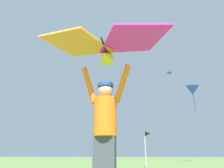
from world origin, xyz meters
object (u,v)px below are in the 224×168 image
(distant_kite_teal_mid_right, at_px, (118,27))
(distant_kite_blue_high_left, at_px, (193,90))
(kite_flyer_person, at_px, (105,128))
(distant_kite_orange_mid_left, at_px, (114,111))
(distant_kite_blue_far_center, at_px, (169,73))
(distant_kite_black_low_left, at_px, (110,46))
(marker_flag, at_px, (147,136))
(held_stunt_kite, at_px, (105,44))

(distant_kite_teal_mid_right, distance_m, distant_kite_blue_high_left, 11.14)
(kite_flyer_person, bearing_deg, distant_kite_blue_high_left, 67.07)
(distant_kite_orange_mid_left, height_order, distant_kite_blue_high_left, distant_kite_orange_mid_left)
(distant_kite_blue_far_center, bearing_deg, distant_kite_black_low_left, 162.67)
(kite_flyer_person, distance_m, distant_kite_orange_mid_left, 33.96)
(distant_kite_orange_mid_left, relative_size, distant_kite_blue_high_left, 0.58)
(distant_kite_teal_mid_right, bearing_deg, distant_kite_black_low_left, 99.91)
(distant_kite_blue_high_left, relative_size, distant_kite_blue_far_center, 3.81)
(distant_kite_orange_mid_left, distance_m, distant_kite_black_low_left, 12.08)
(marker_flag, bearing_deg, distant_kite_orange_mid_left, 97.33)
(distant_kite_blue_far_center, relative_size, marker_flag, 0.45)
(distant_kite_teal_mid_right, xyz_separation_m, distant_kite_blue_high_left, (7.09, -1.44, -8.47))
(held_stunt_kite, relative_size, marker_flag, 1.32)
(distant_kite_blue_high_left, relative_size, distant_kite_black_low_left, 3.50)
(marker_flag, bearing_deg, distant_kite_blue_far_center, 73.11)
(kite_flyer_person, relative_size, marker_flag, 1.17)
(kite_flyer_person, height_order, held_stunt_kite, held_stunt_kite)
(distant_kite_black_low_left, bearing_deg, distant_kite_blue_high_left, -54.79)
(distant_kite_teal_mid_right, relative_size, distant_kite_blue_far_center, 1.23)
(distant_kite_black_low_left, height_order, marker_flag, distant_kite_black_low_left)
(distant_kite_black_low_left, bearing_deg, kite_flyer_person, -84.86)
(distant_kite_blue_high_left, bearing_deg, distant_kite_black_low_left, 125.21)
(held_stunt_kite, xyz_separation_m, distant_kite_blue_far_center, (6.87, 25.48, 10.08))
(distant_kite_teal_mid_right, distance_m, distant_kite_black_low_left, 12.40)
(distant_kite_orange_mid_left, bearing_deg, held_stunt_kite, -86.32)
(distant_kite_teal_mid_right, bearing_deg, kite_flyer_person, -88.14)
(distant_kite_blue_high_left, distance_m, marker_flag, 11.24)
(held_stunt_kite, relative_size, distant_kite_orange_mid_left, 1.34)
(kite_flyer_person, xyz_separation_m, held_stunt_kite, (-0.01, -0.10, 1.33))
(held_stunt_kite, bearing_deg, distant_kite_blue_high_left, 67.18)
(distant_kite_blue_high_left, bearing_deg, distant_kite_teal_mid_right, 168.48)
(held_stunt_kite, height_order, marker_flag, held_stunt_kite)
(distant_kite_blue_high_left, bearing_deg, distant_kite_blue_far_center, 88.09)
(kite_flyer_person, xyz_separation_m, distant_kite_blue_far_center, (6.87, 25.38, 11.41))
(distant_kite_black_low_left, bearing_deg, held_stunt_kite, -84.89)
(distant_kite_orange_mid_left, bearing_deg, kite_flyer_person, -86.30)
(distant_kite_blue_far_center, height_order, distant_kite_black_low_left, distant_kite_black_low_left)
(distant_kite_teal_mid_right, relative_size, distant_kite_black_low_left, 1.13)
(distant_kite_blue_far_center, distance_m, distant_kite_black_low_left, 12.01)
(kite_flyer_person, bearing_deg, distant_kite_black_low_left, 95.14)
(kite_flyer_person, bearing_deg, distant_kite_orange_mid_left, 93.70)
(distant_kite_teal_mid_right, relative_size, distant_kite_blue_high_left, 0.32)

